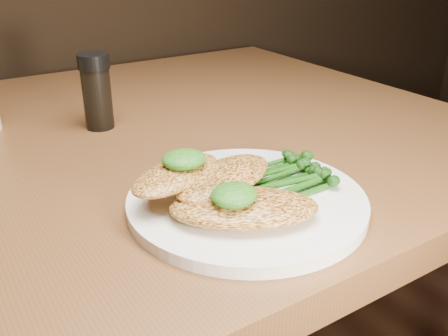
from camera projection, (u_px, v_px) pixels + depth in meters
plate at (247, 201)px, 0.50m from camera, size 0.24×0.24×0.01m
chicken_front at (244, 208)px, 0.46m from camera, size 0.16×0.13×0.02m
chicken_mid at (224, 177)px, 0.50m from camera, size 0.14×0.10×0.02m
chicken_back at (177, 174)px, 0.49m from camera, size 0.13×0.10×0.02m
pesto_front at (234, 195)px, 0.44m from camera, size 0.06×0.05×0.02m
pesto_back at (184, 159)px, 0.49m from camera, size 0.05×0.05×0.02m
broccolini_bundle at (278, 177)px, 0.52m from camera, size 0.14×0.12×0.02m
pepper_grinder at (97, 92)px, 0.69m from camera, size 0.06×0.06×0.11m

